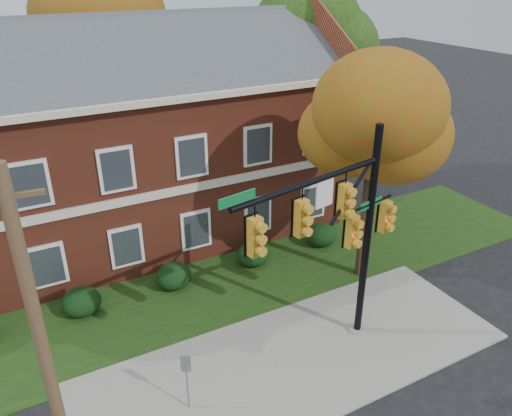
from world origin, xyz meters
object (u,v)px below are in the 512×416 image
tree_far_rear (103,19)px  traffic_signal (341,226)px  hedge_left (82,302)px  apartment_building (125,130)px  hedge_center (174,276)px  sign_post (186,374)px  hedge_far_right (322,235)px  tree_right_rear (331,37)px  hedge_right (253,254)px  tree_near_right (383,115)px  utility_pole (43,350)px

tree_far_rear → traffic_signal: size_ratio=1.55×
hedge_left → apartment_building: bearing=56.3°
hedge_center → sign_post: sign_post is taller
hedge_left → traffic_signal: (6.84, -5.78, 4.08)m
hedge_far_right → tree_far_rear: size_ratio=0.12×
hedge_far_right → tree_right_rear: tree_right_rear is taller
hedge_left → hedge_right: bearing=0.0°
hedge_right → tree_right_rear: size_ratio=0.13×
traffic_signal → hedge_center: bearing=108.8°
apartment_building → hedge_left: bearing=-123.7°
hedge_right → hedge_far_right: same height
hedge_far_right → sign_post: size_ratio=0.72×
apartment_building → tree_near_right: apartment_building is taller
hedge_far_right → utility_pole: (-12.00, -6.76, 3.74)m
hedge_center → hedge_far_right: 7.00m
hedge_far_right → tree_far_rear: 16.51m
sign_post → hedge_center: bearing=97.7°
hedge_far_right → tree_near_right: tree_near_right is taller
hedge_right → traffic_signal: traffic_signal is taller
tree_near_right → traffic_signal: tree_near_right is taller
apartment_building → hedge_far_right: (7.00, -5.25, -4.46)m
tree_near_right → tree_far_rear: tree_far_rear is taller
hedge_right → tree_near_right: 7.72m
hedge_right → tree_far_rear: 15.66m
hedge_left → hedge_right: size_ratio=1.00×
apartment_building → utility_pole: size_ratio=2.24×
hedge_left → hedge_right: 7.00m
hedge_right → sign_post: sign_post is taller
hedge_center → tree_near_right: size_ratio=0.16×
hedge_center → hedge_right: size_ratio=1.00×
apartment_building → traffic_signal: (3.34, -11.04, -0.38)m
hedge_right → utility_pole: 11.48m
apartment_building → sign_post: size_ratio=9.62×
apartment_building → hedge_left: size_ratio=13.43×
traffic_signal → hedge_far_right: bearing=46.5°
hedge_center → traffic_signal: 7.82m
apartment_building → utility_pole: apartment_building is taller
hedge_left → traffic_signal: size_ratio=0.19×
tree_right_rear → hedge_right: bearing=-142.0°
apartment_building → tree_near_right: size_ratio=2.19×
tree_right_rear → utility_pole: bearing=-141.7°
tree_near_right → utility_pole: tree_near_right is taller
tree_right_rear → utility_pole: (-16.31, -12.87, -3.86)m
hedge_right → traffic_signal: (-0.16, -5.78, 4.08)m
tree_near_right → hedge_far_right: bearing=94.5°
utility_pole → sign_post: size_ratio=4.30×
traffic_signal → utility_pole: size_ratio=0.88×
apartment_building → sign_post: 11.85m
apartment_building → sign_post: apartment_building is taller
hedge_left → hedge_center: bearing=0.0°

